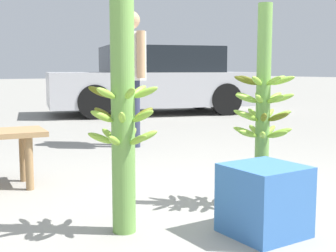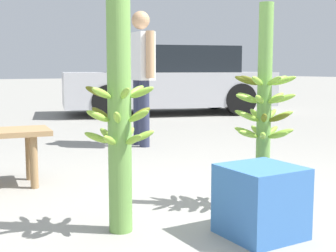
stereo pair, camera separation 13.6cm
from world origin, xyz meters
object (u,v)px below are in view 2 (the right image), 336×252
at_px(banana_stalk_center, 264,107).
at_px(produce_crate, 261,201).
at_px(parked_car, 169,81).
at_px(vendor_person, 141,67).
at_px(banana_stalk_left, 119,117).

xyz_separation_m(banana_stalk_center, produce_crate, (-0.38, -0.41, -0.47)).
bearing_deg(parked_car, vendor_person, 161.26).
xyz_separation_m(vendor_person, parked_car, (2.34, 3.31, -0.28)).
relative_size(banana_stalk_left, parked_car, 0.29).
distance_m(banana_stalk_left, vendor_person, 2.96).
bearing_deg(produce_crate, banana_stalk_center, 47.44).
bearing_deg(parked_car, produce_crate, 169.97).
bearing_deg(vendor_person, produce_crate, 168.05).
xyz_separation_m(banana_stalk_left, banana_stalk_center, (1.01, -0.04, 0.01)).
bearing_deg(banana_stalk_left, banana_stalk_center, -2.52).
relative_size(parked_car, produce_crate, 11.41).
bearing_deg(produce_crate, banana_stalk_left, 144.01).
height_order(banana_stalk_left, vendor_person, vendor_person).
height_order(banana_stalk_center, vendor_person, vendor_person).
distance_m(parked_car, produce_crate, 7.09).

